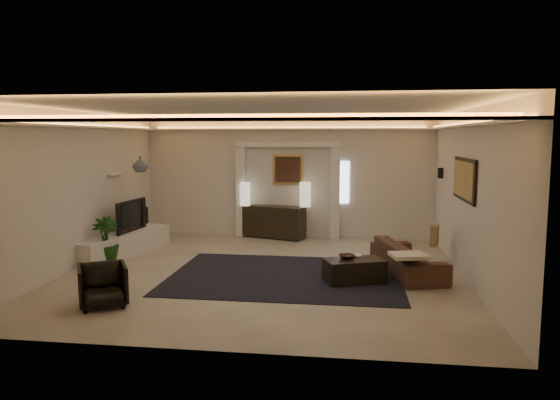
# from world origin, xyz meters

# --- Properties ---
(floor) EXTENTS (7.00, 7.00, 0.00)m
(floor) POSITION_xyz_m (0.00, 0.00, 0.00)
(floor) COLOR #BAAD93
(floor) RESTS_ON ground
(ceiling) EXTENTS (7.00, 7.00, 0.00)m
(ceiling) POSITION_xyz_m (0.00, 0.00, 2.90)
(ceiling) COLOR white
(ceiling) RESTS_ON ground
(wall_back) EXTENTS (7.00, 0.00, 7.00)m
(wall_back) POSITION_xyz_m (0.00, 3.50, 1.45)
(wall_back) COLOR beige
(wall_back) RESTS_ON ground
(wall_front) EXTENTS (7.00, 0.00, 7.00)m
(wall_front) POSITION_xyz_m (0.00, -3.50, 1.45)
(wall_front) COLOR beige
(wall_front) RESTS_ON ground
(wall_left) EXTENTS (0.00, 7.00, 7.00)m
(wall_left) POSITION_xyz_m (-3.50, 0.00, 1.45)
(wall_left) COLOR beige
(wall_left) RESTS_ON ground
(wall_right) EXTENTS (0.00, 7.00, 7.00)m
(wall_right) POSITION_xyz_m (3.50, 0.00, 1.45)
(wall_right) COLOR beige
(wall_right) RESTS_ON ground
(cove_soffit) EXTENTS (7.00, 7.00, 0.04)m
(cove_soffit) POSITION_xyz_m (0.00, 0.00, 2.62)
(cove_soffit) COLOR silver
(cove_soffit) RESTS_ON ceiling
(daylight_slit) EXTENTS (0.25, 0.03, 1.00)m
(daylight_slit) POSITION_xyz_m (1.35, 3.48, 1.35)
(daylight_slit) COLOR white
(daylight_slit) RESTS_ON wall_back
(area_rug) EXTENTS (4.00, 3.00, 0.01)m
(area_rug) POSITION_xyz_m (0.40, -0.20, 0.01)
(area_rug) COLOR black
(area_rug) RESTS_ON ground
(pilaster_left) EXTENTS (0.22, 0.20, 2.20)m
(pilaster_left) POSITION_xyz_m (-1.15, 3.40, 1.10)
(pilaster_left) COLOR silver
(pilaster_left) RESTS_ON ground
(pilaster_right) EXTENTS (0.22, 0.20, 2.20)m
(pilaster_right) POSITION_xyz_m (1.15, 3.40, 1.10)
(pilaster_right) COLOR silver
(pilaster_right) RESTS_ON ground
(alcove_header) EXTENTS (2.52, 0.20, 0.12)m
(alcove_header) POSITION_xyz_m (0.00, 3.40, 2.25)
(alcove_header) COLOR silver
(alcove_header) RESTS_ON wall_back
(painting_frame) EXTENTS (0.74, 0.04, 0.74)m
(painting_frame) POSITION_xyz_m (0.00, 3.47, 1.65)
(painting_frame) COLOR tan
(painting_frame) RESTS_ON wall_back
(painting_canvas) EXTENTS (0.62, 0.02, 0.62)m
(painting_canvas) POSITION_xyz_m (0.00, 3.44, 1.65)
(painting_canvas) COLOR #4C2D1E
(painting_canvas) RESTS_ON wall_back
(art_panel_frame) EXTENTS (0.04, 1.64, 0.74)m
(art_panel_frame) POSITION_xyz_m (3.47, 0.30, 1.70)
(art_panel_frame) COLOR black
(art_panel_frame) RESTS_ON wall_right
(art_panel_gold) EXTENTS (0.02, 1.50, 0.62)m
(art_panel_gold) POSITION_xyz_m (3.44, 0.30, 1.70)
(art_panel_gold) COLOR tan
(art_panel_gold) RESTS_ON wall_right
(wall_sconce) EXTENTS (0.12, 0.12, 0.22)m
(wall_sconce) POSITION_xyz_m (3.38, 2.20, 1.68)
(wall_sconce) COLOR black
(wall_sconce) RESTS_ON wall_right
(wall_niche) EXTENTS (0.10, 0.55, 0.04)m
(wall_niche) POSITION_xyz_m (-3.44, 1.40, 1.65)
(wall_niche) COLOR silver
(wall_niche) RESTS_ON wall_left
(console) EXTENTS (1.58, 0.93, 0.75)m
(console) POSITION_xyz_m (-0.31, 3.25, 0.40)
(console) COLOR black
(console) RESTS_ON ground
(lamp_left) EXTENTS (0.32, 0.32, 0.56)m
(lamp_left) POSITION_xyz_m (-1.02, 3.25, 1.09)
(lamp_left) COLOR beige
(lamp_left) RESTS_ON console
(lamp_right) EXTENTS (0.35, 0.35, 0.59)m
(lamp_right) POSITION_xyz_m (0.44, 3.25, 1.09)
(lamp_right) COLOR beige
(lamp_right) RESTS_ON console
(media_ledge) EXTENTS (1.23, 2.57, 0.47)m
(media_ledge) POSITION_xyz_m (-3.15, 0.98, 0.23)
(media_ledge) COLOR beige
(media_ledge) RESTS_ON ground
(tv) EXTENTS (1.16, 0.26, 0.66)m
(tv) POSITION_xyz_m (-3.15, 1.24, 0.78)
(tv) COLOR black
(tv) RESTS_ON media_ledge
(figurine) EXTENTS (0.16, 0.16, 0.38)m
(figurine) POSITION_xyz_m (-3.15, 2.23, 0.64)
(figurine) COLOR black
(figurine) RESTS_ON media_ledge
(ginger_jar) EXTENTS (0.39, 0.39, 0.34)m
(ginger_jar) POSITION_xyz_m (-3.02, 1.74, 1.84)
(ginger_jar) COLOR #425E6B
(ginger_jar) RESTS_ON wall_niche
(plant) EXTENTS (0.67, 0.67, 0.89)m
(plant) POSITION_xyz_m (-3.15, 0.26, 0.44)
(plant) COLOR #12330D
(plant) RESTS_ON ground
(sofa) EXTENTS (2.10, 1.26, 0.57)m
(sofa) POSITION_xyz_m (2.54, 0.25, 0.29)
(sofa) COLOR #362612
(sofa) RESTS_ON ground
(throw_blanket) EXTENTS (0.64, 0.57, 0.06)m
(throw_blanket) POSITION_xyz_m (2.45, -0.70, 0.55)
(throw_blanket) COLOR silver
(throw_blanket) RESTS_ON sofa
(throw_pillow) EXTENTS (0.23, 0.41, 0.39)m
(throw_pillow) POSITION_xyz_m (3.13, 1.12, 0.55)
(throw_pillow) COLOR #94814B
(throw_pillow) RESTS_ON sofa
(coffee_table) EXTENTS (1.11, 0.85, 0.37)m
(coffee_table) POSITION_xyz_m (1.60, -0.40, 0.20)
(coffee_table) COLOR black
(coffee_table) RESTS_ON ground
(bowl) EXTENTS (0.35, 0.35, 0.07)m
(bowl) POSITION_xyz_m (1.47, -0.36, 0.44)
(bowl) COLOR black
(bowl) RESTS_ON coffee_table
(magazine) EXTENTS (0.26, 0.20, 0.03)m
(magazine) POSITION_xyz_m (1.59, -0.16, 0.42)
(magazine) COLOR #FFF2C1
(magazine) RESTS_ON coffee_table
(armchair) EXTENTS (0.91, 0.91, 0.61)m
(armchair) POSITION_xyz_m (-2.00, -2.17, 0.31)
(armchair) COLOR black
(armchair) RESTS_ON ground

